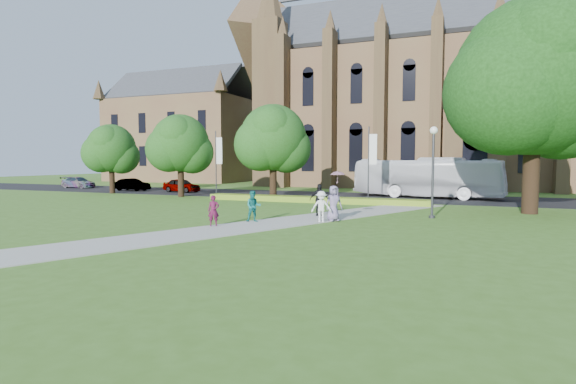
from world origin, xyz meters
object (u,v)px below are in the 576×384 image
at_px(car_1, 132,185).
at_px(car_2, 78,182).
at_px(pedestrian_0, 214,211).
at_px(streetlamp, 433,161).
at_px(car_0, 182,185).
at_px(large_tree, 535,78).
at_px(tour_coach, 427,178).

relative_size(car_1, car_2, 0.89).
xyz_separation_m(car_1, pedestrian_0, (22.31, -19.84, 0.13)).
height_order(car_2, pedestrian_0, pedestrian_0).
bearing_deg(car_2, streetlamp, -106.25).
xyz_separation_m(car_0, pedestrian_0, (16.01, -20.03, 0.08)).
bearing_deg(car_1, pedestrian_0, -131.89).
bearing_deg(large_tree, car_1, 168.47).
distance_m(large_tree, car_2, 48.92).
height_order(large_tree, car_0, large_tree).
relative_size(large_tree, pedestrian_0, 8.59).
bearing_deg(pedestrian_0, car_2, 117.71).
xyz_separation_m(streetlamp, car_1, (-32.18, 12.19, -2.61)).
relative_size(streetlamp, large_tree, 0.40).
height_order(streetlamp, pedestrian_0, streetlamp).
xyz_separation_m(streetlamp, car_0, (-25.88, 12.38, -2.57)).
height_order(streetlamp, car_0, streetlamp).
distance_m(car_0, car_2, 16.08).
xyz_separation_m(large_tree, pedestrian_0, (-15.37, -12.16, -7.56)).
bearing_deg(tour_coach, car_0, 104.51).
bearing_deg(car_2, large_tree, -99.10).
distance_m(tour_coach, pedestrian_0, 23.67).
relative_size(car_1, pedestrian_0, 2.62).
distance_m(tour_coach, car_2, 40.41).
bearing_deg(large_tree, tour_coach, 125.02).
relative_size(streetlamp, tour_coach, 0.41).
bearing_deg(streetlamp, tour_coach, 95.83).
bearing_deg(car_1, large_tree, -101.78).
xyz_separation_m(streetlamp, large_tree, (5.50, 4.50, 5.07)).
relative_size(streetlamp, car_2, 1.16).
xyz_separation_m(car_0, car_1, (-6.30, -0.19, -0.05)).
bearing_deg(pedestrian_0, tour_coach, 40.99).
bearing_deg(car_1, car_2, 79.23).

